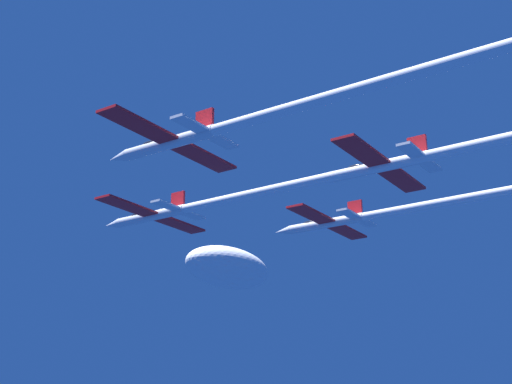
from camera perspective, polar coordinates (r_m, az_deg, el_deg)
name	(u,v)px	position (r m, az deg, el deg)	size (l,w,h in m)	color
jet_lead	(270,190)	(75.73, 1.11, 0.15)	(17.04, 57.68, 2.82)	white
jet_left_wing	(361,88)	(56.12, 8.45, 8.26)	(17.04, 63.34, 2.82)	white
jet_right_wing	(453,201)	(83.66, 15.53, -0.67)	(17.04, 56.47, 2.82)	white
cloud_wispy	(228,268)	(135.24, -2.26, -6.13)	(21.28, 11.71, 7.45)	white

